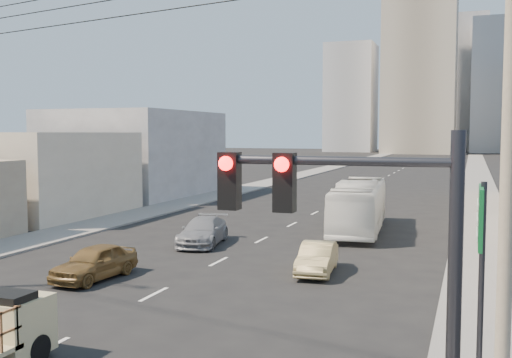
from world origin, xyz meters
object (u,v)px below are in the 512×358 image
Objects in this scene: sedan_tan at (317,258)px; green_sign at (480,244)px; sedan_brown at (95,262)px; city_bus at (359,206)px; sedan_grey at (203,231)px; traffic_signal at (371,279)px; utility_pole at (508,183)px.

sedan_tan is 13.78m from green_sign.
sedan_brown is 9.26m from sedan_tan.
green_sign is at bearing -67.57° from sedan_tan.
city_bus is at bearing 105.77° from green_sign.
green_sign reaches higher than sedan_grey.
sedan_tan is 0.65× the size of traffic_signal.
green_sign is (14.58, -7.70, 3.04)m from sedan_brown.
city_bus is at bearing 85.88° from sedan_tan.
traffic_signal is at bearing -84.54° from city_bus.
city_bus is 24.39m from green_sign.
traffic_signal is 1.20× the size of green_sign.
green_sign reaches higher than sedan_tan.
traffic_signal is at bearing -39.21° from sedan_brown.
traffic_signal is 3.24m from utility_pole.
sedan_grey is 0.49× the size of utility_pole.
city_bus is at bearing 105.01° from utility_pole.
sedan_grey is 24.71m from traffic_signal.
sedan_grey is 23.76m from utility_pole.
utility_pole is (6.94, -25.87, 3.64)m from city_bus.
traffic_signal is at bearing -70.03° from sedan_grey.
green_sign is (6.31, -11.85, 3.10)m from sedan_tan.
traffic_signal is at bearing -124.61° from utility_pole.
utility_pole is at bearing -79.93° from city_bus.
utility_pole is (14.00, -18.67, 4.47)m from sedan_grey.
green_sign reaches higher than city_bus.
traffic_signal reaches higher than green_sign.
utility_pole is at bearing 55.39° from traffic_signal.
city_bus is 2.68× the size of sedan_brown.
city_bus is at bearing 67.77° from sedan_brown.
sedan_brown is 16.76m from green_sign.
sedan_grey reaches higher than sedan_brown.
traffic_signal is (5.21, -28.38, 2.53)m from city_bus.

